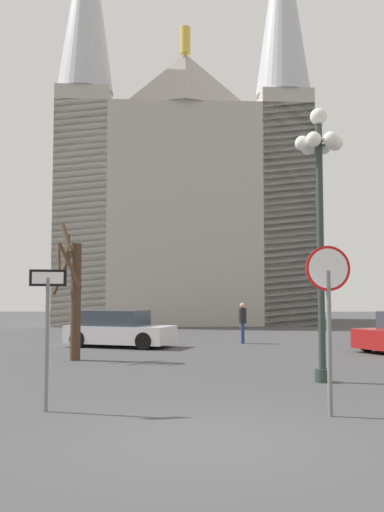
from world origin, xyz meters
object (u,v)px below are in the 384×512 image
(stop_sign, at_px, (328,296))
(bare_tree, at_px, (74,294))
(pedestrian_walking, at_px, (243,319))
(cathedral, at_px, (183,201))
(street_lamp, at_px, (320,188))
(parked_car_near_white, at_px, (119,330))
(one_way_arrow_sign, at_px, (47,320))

(stop_sign, height_order, bare_tree, bare_tree)
(pedestrian_walking, bearing_deg, stop_sign, -88.87)
(cathedral, height_order, street_lamp, cathedral)
(stop_sign, height_order, street_lamp, street_lamp)
(cathedral, bearing_deg, street_lamp, -82.12)
(bare_tree, bearing_deg, stop_sign, -52.74)
(street_lamp, relative_size, parked_car_near_white, 1.46)
(cathedral, xyz_separation_m, bare_tree, (-2.83, -23.41, -6.86))
(stop_sign, height_order, one_way_arrow_sign, stop_sign)
(stop_sign, bearing_deg, street_lamp, 79.18)
(one_way_arrow_sign, xyz_separation_m, pedestrian_walking, (4.50, 13.54, -0.54))
(parked_car_near_white, bearing_deg, one_way_arrow_sign, -88.11)
(bare_tree, distance_m, pedestrian_walking, 8.36)
(street_lamp, xyz_separation_m, parked_car_near_white, (-5.86, 8.65, -3.83))
(one_way_arrow_sign, distance_m, street_lamp, 7.02)
(street_lamp, distance_m, parked_car_near_white, 11.13)
(cathedral, relative_size, street_lamp, 4.67)
(cathedral, xyz_separation_m, parked_car_near_white, (-2.03, -18.97, -8.24))
(stop_sign, bearing_deg, cathedral, 95.72)
(pedestrian_walking, bearing_deg, parked_car_near_white, -161.88)
(cathedral, bearing_deg, one_way_arrow_sign, -93.04)
(cathedral, height_order, bare_tree, cathedral)
(pedestrian_walking, bearing_deg, bare_tree, -133.28)
(stop_sign, xyz_separation_m, pedestrian_walking, (-0.27, 13.87, -0.95))
(bare_tree, bearing_deg, parked_car_near_white, 79.85)
(street_lamp, bearing_deg, one_way_arrow_sign, -148.95)
(cathedral, relative_size, bare_tree, 7.07)
(parked_car_near_white, xyz_separation_m, pedestrian_walking, (4.89, 1.60, 0.35))
(parked_car_near_white, relative_size, pedestrian_walking, 2.62)
(one_way_arrow_sign, height_order, pedestrian_walking, one_way_arrow_sign)
(one_way_arrow_sign, xyz_separation_m, parked_car_near_white, (-0.39, 11.94, -0.90))
(cathedral, distance_m, bare_tree, 24.56)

